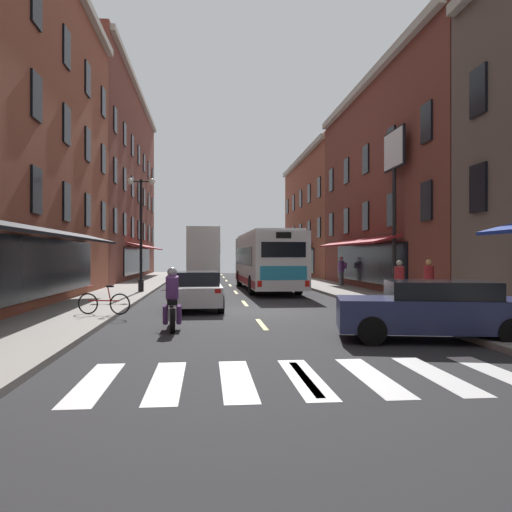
% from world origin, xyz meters
% --- Properties ---
extents(ground_plane, '(34.80, 80.00, 0.10)m').
position_xyz_m(ground_plane, '(0.00, 0.00, -0.05)').
color(ground_plane, '#28282B').
extents(lane_centre_dashes, '(0.14, 73.90, 0.01)m').
position_xyz_m(lane_centre_dashes, '(0.00, -0.25, 0.00)').
color(lane_centre_dashes, '#DBCC4C').
rests_on(lane_centre_dashes, ground).
extents(crosswalk_near, '(7.10, 2.80, 0.01)m').
position_xyz_m(crosswalk_near, '(0.00, -10.00, 0.00)').
color(crosswalk_near, silver).
rests_on(crosswalk_near, ground).
extents(sidewalk_left, '(3.00, 80.00, 0.14)m').
position_xyz_m(sidewalk_left, '(-5.90, 0.00, 0.07)').
color(sidewalk_left, gray).
rests_on(sidewalk_left, ground).
extents(sidewalk_right, '(3.00, 80.00, 0.14)m').
position_xyz_m(sidewalk_right, '(5.90, 0.00, 0.07)').
color(sidewalk_right, gray).
rests_on(sidewalk_right, ground).
extents(billboard_sign, '(0.40, 2.45, 7.64)m').
position_xyz_m(billboard_sign, '(7.05, 4.78, 5.87)').
color(billboard_sign, black).
rests_on(billboard_sign, sidewalk_right).
extents(transit_bus, '(2.80, 12.20, 3.26)m').
position_xyz_m(transit_bus, '(1.80, 10.99, 1.71)').
color(transit_bus, silver).
rests_on(transit_bus, ground).
extents(box_truck, '(2.55, 7.61, 4.07)m').
position_xyz_m(box_truck, '(-1.83, 21.97, 2.07)').
color(box_truck, black).
rests_on(box_truck, ground).
extents(sedan_near, '(4.63, 2.65, 1.38)m').
position_xyz_m(sedan_near, '(3.70, -6.68, 0.71)').
color(sedan_near, navy).
rests_on(sedan_near, ground).
extents(sedan_mid, '(1.97, 4.31, 1.40)m').
position_xyz_m(sedan_mid, '(-1.95, 0.78, 0.71)').
color(sedan_mid, silver).
rests_on(sedan_mid, ground).
extents(sedan_far, '(2.04, 4.59, 1.37)m').
position_xyz_m(sedan_far, '(-1.61, 32.93, 0.70)').
color(sedan_far, maroon).
rests_on(sedan_far, ground).
extents(motorcycle_rider, '(0.63, 2.07, 1.66)m').
position_xyz_m(motorcycle_rider, '(-2.50, -4.22, 0.71)').
color(motorcycle_rider, black).
rests_on(motorcycle_rider, ground).
extents(bicycle_near, '(1.68, 0.57, 0.91)m').
position_xyz_m(bicycle_near, '(-4.76, -1.78, 0.50)').
color(bicycle_near, black).
rests_on(bicycle_near, sidewalk_left).
extents(pedestrian_near, '(0.53, 0.42, 1.77)m').
position_xyz_m(pedestrian_near, '(6.75, 12.90, 1.08)').
color(pedestrian_near, '#4C4C51').
rests_on(pedestrian_near, sidewalk_right).
extents(pedestrian_mid, '(0.36, 0.36, 1.69)m').
position_xyz_m(pedestrian_mid, '(6.61, 0.09, 1.01)').
color(pedestrian_mid, maroon).
rests_on(pedestrian_mid, sidewalk_right).
extents(pedestrian_far, '(0.36, 0.36, 1.66)m').
position_xyz_m(pedestrian_far, '(5.51, 0.19, 0.99)').
color(pedestrian_far, maroon).
rests_on(pedestrian_far, sidewalk_right).
extents(street_lamp_twin, '(1.42, 0.32, 5.80)m').
position_xyz_m(street_lamp_twin, '(-4.92, 8.59, 3.34)').
color(street_lamp_twin, black).
rests_on(street_lamp_twin, sidewalk_left).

